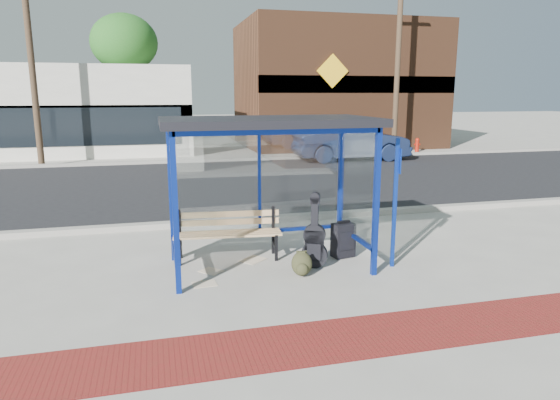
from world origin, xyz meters
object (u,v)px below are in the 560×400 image
object	(u,v)px
parked_car	(351,142)
bench	(227,231)
guitar_bag	(314,242)
suitcase	(343,240)
fire_hydrant	(417,144)
backpack	(302,264)

from	to	relation	value
parked_car	bench	bearing A→B (deg)	149.50
guitar_bag	parked_car	distance (m)	13.54
suitcase	fire_hydrant	size ratio (longest dim) A/B	0.96
parked_car	fire_hydrant	distance (m)	4.74
bench	guitar_bag	bearing A→B (deg)	-26.49
guitar_bag	backpack	distance (m)	0.51
suitcase	parked_car	bearing A→B (deg)	55.11
bench	parked_car	bearing A→B (deg)	64.44
guitar_bag	parked_car	world-z (taller)	parked_car
bench	parked_car	world-z (taller)	parked_car
suitcase	guitar_bag	bearing A→B (deg)	-161.91
fire_hydrant	guitar_bag	bearing A→B (deg)	-124.66
bench	suitcase	distance (m)	2.00
guitar_bag	bench	bearing A→B (deg)	172.05
guitar_bag	backpack	world-z (taller)	guitar_bag
bench	fire_hydrant	xyz separation A→B (m)	(11.21, 13.52, -0.11)
backpack	parked_car	distance (m)	13.97
guitar_bag	fire_hydrant	xyz separation A→B (m)	(9.91, 14.34, -0.06)
bench	guitar_bag	distance (m)	1.53
bench	parked_car	size ratio (longest dim) A/B	0.38
fire_hydrant	bench	bearing A→B (deg)	-129.65
backpack	guitar_bag	bearing A→B (deg)	59.37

